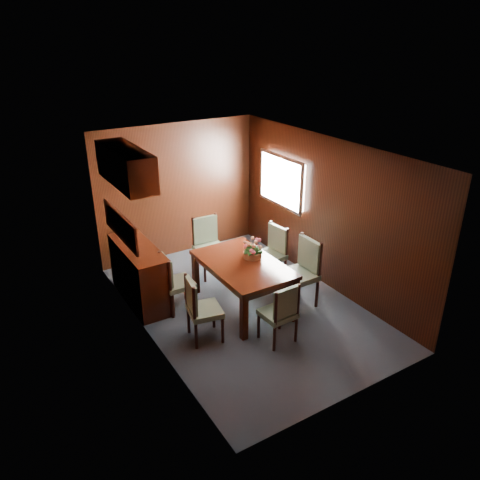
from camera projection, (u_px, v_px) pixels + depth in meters
ground at (244, 306)px, 7.09m from camera, size 4.50×4.50×0.00m
room_shell at (226, 199)px, 6.62m from camera, size 3.06×4.52×2.41m
sideboard at (140, 274)px, 7.09m from camera, size 0.48×1.40×0.90m
dining_table at (243, 269)px, 6.85m from camera, size 0.97×1.56×0.73m
chair_left_near at (199, 306)px, 6.14m from camera, size 0.49×0.51×0.92m
chair_left_far at (173, 280)px, 6.80m from camera, size 0.43×0.45×0.92m
chair_right_near at (303, 268)px, 6.95m from camera, size 0.48×0.50×1.06m
chair_right_far at (273, 250)px, 7.66m from camera, size 0.48×0.50×0.95m
chair_head at (281, 311)px, 6.08m from camera, size 0.44×0.42×0.88m
chair_foot at (208, 243)px, 7.85m from camera, size 0.49×0.47×1.01m
flower_centerpiece at (253, 249)px, 6.91m from camera, size 0.30×0.30×0.30m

